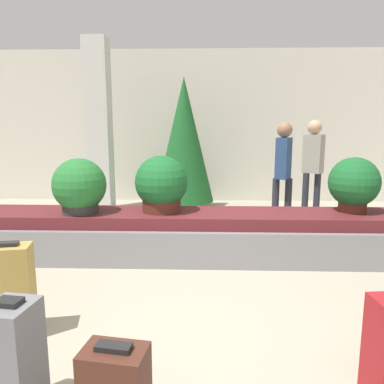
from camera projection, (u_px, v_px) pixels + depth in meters
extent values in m
plane|color=#9E937F|center=(185.00, 329.00, 3.03)|extent=(18.00, 18.00, 0.00)
cube|color=beige|center=(198.00, 127.00, 8.03)|extent=(18.00, 0.06, 3.20)
cube|color=gray|center=(192.00, 240.00, 4.67)|extent=(6.34, 0.88, 0.43)
cube|color=#5B1E23|center=(192.00, 218.00, 4.62)|extent=(6.09, 0.72, 0.15)
cube|color=silver|center=(99.00, 127.00, 6.99)|extent=(0.42, 0.42, 3.20)
cube|color=#A3843D|center=(8.00, 292.00, 2.87)|extent=(0.40, 0.28, 0.73)
cube|color=black|center=(4.00, 244.00, 2.80)|extent=(0.21, 0.11, 0.03)
cube|color=black|center=(114.00, 347.00, 1.93)|extent=(0.20, 0.11, 0.03)
cube|color=slate|center=(14.00, 363.00, 2.05)|extent=(0.28, 0.30, 0.68)
cube|color=black|center=(9.00, 302.00, 1.99)|extent=(0.14, 0.11, 0.03)
cylinder|color=#2D2D2D|center=(80.00, 206.00, 4.55)|extent=(0.43, 0.43, 0.17)
sphere|color=#236B2D|center=(79.00, 185.00, 4.50)|extent=(0.64, 0.64, 0.64)
cylinder|color=#4C2319|center=(352.00, 204.00, 4.61)|extent=(0.33, 0.33, 0.20)
sphere|color=#195B28|center=(354.00, 182.00, 4.56)|extent=(0.61, 0.61, 0.61)
cylinder|color=#4C2319|center=(162.00, 204.00, 4.63)|extent=(0.47, 0.47, 0.19)
sphere|color=#195B28|center=(161.00, 182.00, 4.58)|extent=(0.65, 0.65, 0.65)
cylinder|color=#282833|center=(305.00, 196.00, 6.50)|extent=(0.11, 0.11, 0.83)
cylinder|color=#282833|center=(317.00, 196.00, 6.49)|extent=(0.11, 0.11, 0.83)
cube|color=gray|center=(313.00, 154.00, 6.37)|extent=(0.36, 0.35, 0.65)
sphere|color=tan|center=(315.00, 127.00, 6.29)|extent=(0.24, 0.24, 0.24)
cylinder|color=#282833|center=(275.00, 203.00, 5.96)|extent=(0.11, 0.11, 0.81)
cylinder|color=#282833|center=(288.00, 204.00, 5.95)|extent=(0.11, 0.11, 0.81)
cube|color=navy|center=(284.00, 158.00, 5.83)|extent=(0.31, 0.37, 0.64)
sphere|color=#936B4C|center=(285.00, 130.00, 5.75)|extent=(0.23, 0.23, 0.23)
cylinder|color=#4C331E|center=(184.00, 205.00, 7.34)|extent=(0.16, 0.16, 0.18)
cone|color=#195623|center=(184.00, 140.00, 7.12)|extent=(1.14, 1.14, 2.35)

